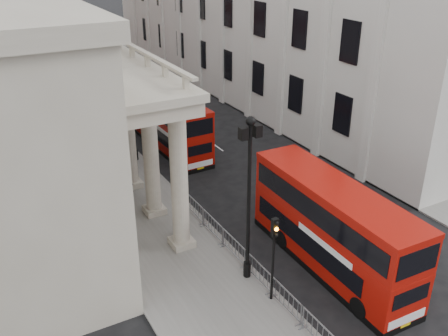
# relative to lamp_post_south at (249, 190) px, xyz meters

# --- Properties ---
(ground) EXTENTS (260.00, 260.00, 0.00)m
(ground) POSITION_rel_lamp_post_south_xyz_m (0.60, -4.00, -4.91)
(ground) COLOR black
(ground) RESTS_ON ground
(sidewalk_west) EXTENTS (6.00, 140.00, 0.12)m
(sidewalk_west) POSITION_rel_lamp_post_south_xyz_m (-2.40, 26.00, -4.85)
(sidewalk_west) COLOR slate
(sidewalk_west) RESTS_ON ground
(sidewalk_east) EXTENTS (3.00, 140.00, 0.12)m
(sidewalk_east) POSITION_rel_lamp_post_south_xyz_m (14.10, 26.00, -4.85)
(sidewalk_east) COLOR slate
(sidewalk_east) RESTS_ON ground
(kerb) EXTENTS (0.20, 140.00, 0.14)m
(kerb) POSITION_rel_lamp_post_south_xyz_m (0.55, 26.00, -4.84)
(kerb) COLOR slate
(kerb) RESTS_ON ground
(lamp_post_south) EXTENTS (1.05, 0.44, 8.32)m
(lamp_post_south) POSITION_rel_lamp_post_south_xyz_m (0.00, 0.00, 0.00)
(lamp_post_south) COLOR black
(lamp_post_south) RESTS_ON sidewalk_west
(lamp_post_mid) EXTENTS (1.05, 0.44, 8.32)m
(lamp_post_mid) POSITION_rel_lamp_post_south_xyz_m (0.00, 16.00, 0.00)
(lamp_post_mid) COLOR black
(lamp_post_mid) RESTS_ON sidewalk_west
(lamp_post_north) EXTENTS (1.05, 0.44, 8.32)m
(lamp_post_north) POSITION_rel_lamp_post_south_xyz_m (0.00, 32.00, 0.00)
(lamp_post_north) COLOR black
(lamp_post_north) RESTS_ON sidewalk_west
(traffic_light) EXTENTS (0.28, 0.33, 4.30)m
(traffic_light) POSITION_rel_lamp_post_south_xyz_m (0.10, -2.02, -1.80)
(traffic_light) COLOR black
(traffic_light) RESTS_ON sidewalk_west
(crowd_barriers) EXTENTS (0.50, 18.75, 1.10)m
(crowd_barriers) POSITION_rel_lamp_post_south_xyz_m (0.25, -1.77, -4.24)
(crowd_barriers) COLOR gray
(crowd_barriers) RESTS_ON sidewalk_west
(bus_near) EXTENTS (2.82, 10.61, 4.55)m
(bus_near) POSITION_rel_lamp_post_south_xyz_m (4.17, -1.14, -2.53)
(bus_near) COLOR #A30F07
(bus_near) RESTS_ON ground
(bus_far) EXTENTS (2.67, 10.00, 4.29)m
(bus_far) POSITION_rel_lamp_post_south_xyz_m (3.23, 16.88, -2.67)
(bus_far) COLOR #950D06
(bus_far) RESTS_ON ground
(pedestrian_a) EXTENTS (0.63, 0.49, 1.54)m
(pedestrian_a) POSITION_rel_lamp_post_south_xyz_m (-2.46, 10.31, -4.02)
(pedestrian_a) COLOR black
(pedestrian_a) RESTS_ON sidewalk_west
(pedestrian_b) EXTENTS (0.95, 0.82, 1.69)m
(pedestrian_b) POSITION_rel_lamp_post_south_xyz_m (-2.89, 10.10, -3.95)
(pedestrian_b) COLOR black
(pedestrian_b) RESTS_ON sidewalk_west
(pedestrian_c) EXTENTS (1.04, 0.90, 1.80)m
(pedestrian_c) POSITION_rel_lamp_post_south_xyz_m (-1.81, 18.66, -3.89)
(pedestrian_c) COLOR black
(pedestrian_c) RESTS_ON sidewalk_west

